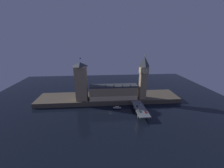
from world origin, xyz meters
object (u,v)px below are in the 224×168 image
(street_lamp_near, at_px, (138,111))
(pedestrian_mid_walk, at_px, (145,108))
(car_southbound_trail, at_px, (140,104))
(pedestrian_near_rail, at_px, (137,111))
(clock_tower, at_px, (143,76))
(car_northbound_trail, at_px, (140,111))
(car_southbound_lead, at_px, (145,112))
(street_lamp_far, at_px, (133,101))
(car_northbound_lead, at_px, (137,106))
(victoria_tower, at_px, (81,81))
(boat_upstream, at_px, (117,108))

(street_lamp_near, bearing_deg, pedestrian_mid_walk, 45.83)
(car_southbound_trail, xyz_separation_m, pedestrian_near_rail, (-9.20, -20.60, 0.17))
(clock_tower, bearing_deg, car_northbound_trail, -109.37)
(street_lamp_near, bearing_deg, car_southbound_lead, 15.41)
(clock_tower, bearing_deg, pedestrian_near_rail, -113.26)
(street_lamp_far, bearing_deg, clock_tower, 42.97)
(car_southbound_trail, bearing_deg, car_southbound_lead, -90.00)
(pedestrian_near_rail, bearing_deg, car_southbound_lead, -17.28)
(street_lamp_near, height_order, street_lamp_far, street_lamp_near)
(car_northbound_lead, bearing_deg, pedestrian_near_rail, -102.88)
(car_southbound_trail, bearing_deg, pedestrian_near_rail, -114.07)
(car_southbound_lead, xyz_separation_m, street_lamp_far, (-9.60, 26.79, 3.10))
(victoria_tower, height_order, car_northbound_trail, victoria_tower)
(pedestrian_near_rail, bearing_deg, pedestrian_mid_walk, 31.55)
(car_northbound_lead, bearing_deg, car_northbound_trail, -90.00)
(street_lamp_near, bearing_deg, car_northbound_lead, 79.62)
(victoria_tower, distance_m, street_lamp_far, 79.44)
(clock_tower, distance_m, car_northbound_lead, 45.75)
(victoria_tower, relative_size, pedestrian_mid_walk, 36.99)
(clock_tower, distance_m, pedestrian_near_rail, 55.51)
(boat_upstream, bearing_deg, pedestrian_near_rail, -44.48)
(victoria_tower, height_order, car_northbound_lead, victoria_tower)
(car_northbound_lead, xyz_separation_m, car_southbound_lead, (6.13, -16.28, 0.01))
(car_northbound_lead, distance_m, boat_upstream, 28.25)
(victoria_tower, bearing_deg, boat_upstream, -22.94)
(clock_tower, relative_size, street_lamp_near, 10.64)
(car_southbound_lead, height_order, street_lamp_near, street_lamp_near)
(car_northbound_lead, relative_size, car_southbound_lead, 1.02)
(pedestrian_near_rail, relative_size, boat_upstream, 0.13)
(street_lamp_near, relative_size, street_lamp_far, 1.02)
(clock_tower, height_order, car_northbound_trail, clock_tower)
(victoria_tower, height_order, car_southbound_lead, victoria_tower)
(pedestrian_near_rail, distance_m, street_lamp_far, 24.11)
(clock_tower, height_order, victoria_tower, clock_tower)
(pedestrian_near_rail, bearing_deg, car_northbound_lead, 77.12)
(car_northbound_lead, bearing_deg, street_lamp_near, -100.38)
(victoria_tower, distance_m, street_lamp_near, 91.36)
(car_southbound_lead, height_order, car_southbound_trail, car_southbound_trail)
(clock_tower, distance_m, street_lamp_near, 58.16)
(car_northbound_trail, distance_m, boat_upstream, 35.14)
(boat_upstream, bearing_deg, victoria_tower, 157.06)
(car_southbound_trail, distance_m, pedestrian_near_rail, 22.56)
(car_southbound_lead, height_order, street_lamp_far, street_lamp_far)
(car_northbound_trail, bearing_deg, street_lamp_far, 98.14)
(street_lamp_near, bearing_deg, car_northbound_trail, 56.32)
(victoria_tower, xyz_separation_m, car_southbound_lead, (82.55, -46.70, -27.45))
(car_southbound_lead, relative_size, pedestrian_mid_walk, 2.36)
(car_southbound_lead, bearing_deg, car_southbound_trail, 90.00)
(boat_upstream, bearing_deg, street_lamp_near, -51.21)
(street_lamp_far, bearing_deg, car_southbound_trail, -19.13)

